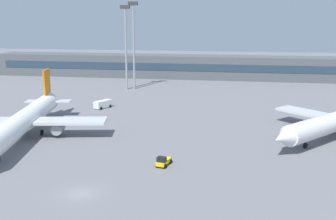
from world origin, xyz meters
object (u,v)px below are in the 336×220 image
at_px(baggage_tug_yellow, 163,161).
at_px(floodlight_tower_west, 126,42).
at_px(floodlight_tower_east, 134,40).
at_px(service_van_white, 103,104).
at_px(airplane_near, 23,122).

distance_m(baggage_tug_yellow, floodlight_tower_west, 74.68).
distance_m(baggage_tug_yellow, floodlight_tower_east, 75.17).
bearing_deg(floodlight_tower_west, baggage_tug_yellow, -70.27).
distance_m(service_van_white, floodlight_tower_east, 34.09).
bearing_deg(airplane_near, floodlight_tower_east, 82.26).
xyz_separation_m(service_van_white, floodlight_tower_west, (-1.16, 29.17, 14.85)).
distance_m(airplane_near, baggage_tug_yellow, 32.27).
relative_size(airplane_near, floodlight_tower_west, 1.70).
bearing_deg(floodlight_tower_west, service_van_white, -87.73).
relative_size(baggage_tug_yellow, service_van_white, 0.69).
distance_m(baggage_tug_yellow, service_van_white, 46.12).
distance_m(airplane_near, floodlight_tower_east, 61.57).
bearing_deg(service_van_white, baggage_tug_yellow, -59.33).
height_order(airplane_near, floodlight_tower_east, floodlight_tower_east).
xyz_separation_m(airplane_near, baggage_tug_yellow, (30.42, -10.40, -2.78)).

